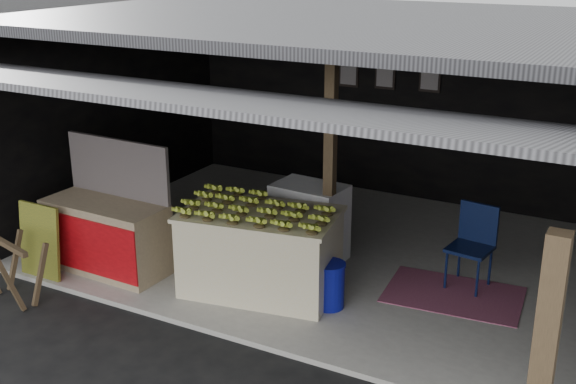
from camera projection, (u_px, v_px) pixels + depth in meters
The scene contains 13 objects.
ground at pixel (222, 338), 7.37m from camera, with size 80.00×80.00×0.00m, color black.
concrete_slab at pixel (327, 249), 9.44m from camera, with size 7.00×5.00×0.06m, color gray.
shophouse at pixel (341, 89), 9.03m from camera, with size 7.40×7.29×3.02m.
banana_table at pixel (260, 252), 8.11m from camera, with size 1.88×1.33×0.95m.
banana_pile at pixel (260, 204), 7.93m from camera, with size 1.60×0.96×0.19m, color gold, non-canonical shape.
white_crate at pixel (309, 222), 8.95m from camera, with size 0.91×0.66×0.97m.
neighbor_stall at pixel (107, 232), 8.66m from camera, with size 1.54×0.73×1.57m.
green_signboard at pixel (40, 241), 8.48m from camera, with size 0.60×0.04×0.90m, color black.
sawhorse at pixel (12, 265), 8.00m from camera, with size 0.76×0.75×0.70m.
water_barrel at pixel (329, 286), 7.82m from camera, with size 0.33×0.33×0.49m, color #0C1187.
plastic_chair at pixel (474, 239), 8.23m from camera, with size 0.51×0.51×0.97m.
magenta_rug at pixel (454, 294), 8.15m from camera, with size 1.50×1.00×0.01m, color #671641.
picture_frames at pixel (387, 75), 10.89m from camera, with size 1.62×0.04×0.46m.
Camera 1 is at (3.68, -5.38, 3.83)m, focal length 45.00 mm.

